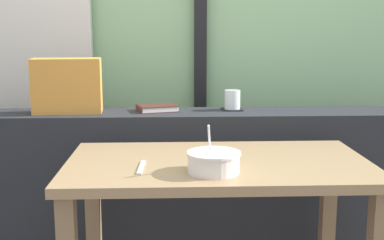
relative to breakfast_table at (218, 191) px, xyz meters
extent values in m
cube|color=silver|center=(-0.89, 1.03, 0.64)|extent=(0.56, 0.06, 2.50)
cube|color=black|center=(0.00, 1.06, 0.69)|extent=(0.07, 0.05, 2.60)
cube|color=#23262B|center=(-0.06, 0.58, -0.20)|extent=(2.80, 0.29, 0.82)
cube|color=#826849|center=(-0.52, 0.27, -0.26)|extent=(0.06, 0.06, 0.69)
cube|color=#826849|center=(0.52, 0.27, -0.26)|extent=(0.06, 0.06, 0.69)
cube|color=#997A56|center=(0.00, 0.00, 0.10)|extent=(1.13, 0.63, 0.03)
cube|color=black|center=(0.13, 0.63, 0.21)|extent=(0.10, 0.10, 0.00)
cylinder|color=white|center=(0.13, 0.63, 0.26)|extent=(0.08, 0.08, 0.09)
cylinder|color=gold|center=(0.13, 0.63, 0.25)|extent=(0.07, 0.07, 0.06)
cube|color=#47231E|center=(-0.24, 0.62, 0.21)|extent=(0.22, 0.18, 0.00)
cube|color=silver|center=(-0.24, 0.62, 0.22)|extent=(0.21, 0.17, 0.02)
cube|color=#47231E|center=(-0.24, 0.62, 0.24)|extent=(0.22, 0.18, 0.00)
cube|color=#47231E|center=(-0.33, 0.59, 0.22)|extent=(0.04, 0.13, 0.03)
cube|color=#D18938|center=(-0.67, 0.58, 0.34)|extent=(0.33, 0.16, 0.26)
cylinder|color=silver|center=(-0.03, -0.16, 0.16)|extent=(0.18, 0.18, 0.07)
cylinder|color=silver|center=(-0.03, -0.16, 0.19)|extent=(0.19, 0.19, 0.01)
cylinder|color=#9E5B33|center=(-0.03, -0.16, 0.15)|extent=(0.16, 0.16, 0.06)
cylinder|color=silver|center=(-0.04, -0.13, 0.22)|extent=(0.02, 0.10, 0.15)
ellipsoid|color=silver|center=(-0.04, -0.11, 0.17)|extent=(0.03, 0.05, 0.01)
cube|color=silver|center=(-0.28, -0.09, 0.12)|extent=(0.02, 0.17, 0.01)
camera|label=1|loc=(-0.18, -1.81, 0.61)|focal=46.65mm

